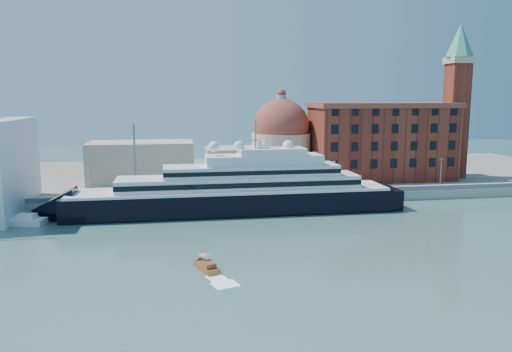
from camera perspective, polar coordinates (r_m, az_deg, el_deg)
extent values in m
plane|color=#3B665E|center=(95.56, -2.64, -7.39)|extent=(400.00, 400.00, 0.00)
cube|color=gray|center=(128.10, -4.49, -2.59)|extent=(180.00, 10.00, 2.50)
cube|color=slate|center=(168.39, -5.75, 0.12)|extent=(260.00, 72.00, 2.00)
cube|color=slate|center=(123.34, -4.32, -2.16)|extent=(180.00, 0.10, 1.20)
cube|color=black|center=(117.45, -2.85, -3.20)|extent=(75.67, 11.64, 6.31)
cone|color=black|center=(119.64, -22.16, -3.64)|extent=(9.70, 11.64, 11.64)
cube|color=black|center=(127.46, 14.31, -2.59)|extent=(5.82, 10.67, 5.82)
cube|color=white|center=(116.78, -2.86, -1.57)|extent=(73.73, 11.83, 0.58)
cube|color=white|center=(116.71, -1.92, -0.70)|extent=(56.26, 9.70, 2.91)
cube|color=black|center=(111.97, -1.59, -1.11)|extent=(56.26, 0.15, 1.16)
cube|color=white|center=(116.69, -0.51, 0.65)|extent=(40.74, 8.73, 2.52)
cube|color=white|center=(116.85, 0.89, 1.87)|extent=(27.16, 7.76, 2.33)
cube|color=white|center=(116.99, 1.83, 2.83)|extent=(15.52, 6.79, 1.55)
cylinder|color=slate|center=(115.92, -0.04, 4.80)|extent=(0.29, 0.29, 6.79)
sphere|color=white|center=(114.95, -4.83, 3.37)|extent=(2.52, 2.52, 2.52)
sphere|color=white|center=(115.57, -1.95, 3.43)|extent=(2.52, 2.52, 2.52)
sphere|color=white|center=(116.49, 0.90, 3.48)|extent=(2.52, 2.52, 2.52)
sphere|color=white|center=(117.68, 3.69, 3.51)|extent=(2.52, 2.52, 2.52)
cube|color=white|center=(118.37, -25.52, -4.77)|extent=(11.90, 6.31, 1.51)
cube|color=white|center=(117.19, -24.76, -4.23)|extent=(4.22, 3.17, 1.13)
cube|color=brown|center=(80.33, -5.72, -10.40)|extent=(3.89, 6.39, 1.01)
cube|color=brown|center=(79.17, -5.44, -10.03)|extent=(2.35, 2.92, 0.81)
cylinder|color=slate|center=(80.37, -5.88, -9.44)|extent=(0.06, 0.06, 1.62)
cone|color=red|center=(80.08, -5.89, -8.82)|extent=(1.82, 1.82, 0.40)
cube|color=maroon|center=(156.87, 14.14, 3.65)|extent=(42.00, 18.00, 22.00)
cube|color=brown|center=(156.26, 14.30, 7.85)|extent=(43.00, 19.00, 1.50)
cube|color=maroon|center=(167.52, 21.81, 5.84)|extent=(6.00, 6.00, 35.00)
cube|color=beige|center=(167.71, 22.19, 12.15)|extent=(7.00, 7.00, 2.00)
cone|color=teal|center=(168.21, 22.31, 14.19)|extent=(8.40, 8.40, 10.00)
cylinder|color=beige|center=(153.66, 2.86, 2.30)|extent=(18.00, 18.00, 14.00)
sphere|color=brown|center=(152.86, 2.89, 5.66)|extent=(17.00, 17.00, 17.00)
cylinder|color=beige|center=(152.60, 2.91, 8.66)|extent=(3.00, 3.00, 3.00)
cube|color=beige|center=(149.56, -2.23, 1.35)|extent=(18.00, 14.00, 10.00)
cube|color=beige|center=(150.48, -12.96, 1.56)|extent=(30.00, 16.00, 12.00)
cylinder|color=slate|center=(125.18, -18.21, -0.85)|extent=(0.24, 0.24, 8.00)
cube|color=slate|center=(124.57, -18.30, 1.01)|extent=(0.80, 0.30, 0.25)
cylinder|color=slate|center=(124.20, -4.40, -0.49)|extent=(0.24, 0.24, 8.00)
cube|color=slate|center=(123.59, -4.42, 1.38)|extent=(0.80, 0.30, 0.25)
cylinder|color=slate|center=(130.32, 8.85, -0.12)|extent=(0.24, 0.24, 8.00)
cube|color=slate|center=(129.73, 8.90, 1.67)|extent=(0.80, 0.30, 0.25)
cylinder|color=slate|center=(142.61, 20.37, 0.21)|extent=(0.24, 0.24, 8.00)
cube|color=slate|center=(142.08, 20.46, 1.84)|extent=(0.80, 0.30, 0.25)
cylinder|color=slate|center=(125.30, -13.66, 1.67)|extent=(0.50, 0.50, 18.00)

